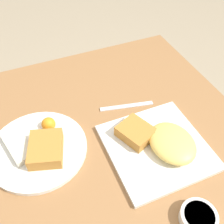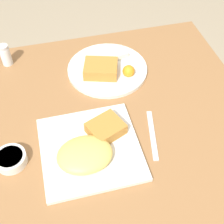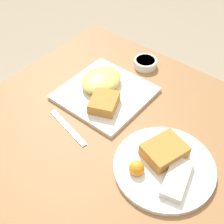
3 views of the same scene
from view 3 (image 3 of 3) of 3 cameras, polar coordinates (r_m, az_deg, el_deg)
name	(u,v)px [view 3 (image 3 of 3)]	position (r m, az deg, el deg)	size (l,w,h in m)	color
dining_table	(108,146)	(1.07, -0.76, -6.16)	(0.90, 0.90, 0.74)	olive
plate_square_near	(104,89)	(1.10, -1.56, 4.16)	(0.29, 0.29, 0.06)	white
plate_oval_far	(164,164)	(0.91, 9.49, -9.38)	(0.29, 0.29, 0.05)	white
sauce_ramekin	(145,63)	(1.24, 6.10, 8.95)	(0.09, 0.09, 0.03)	white
butter_knife	(68,128)	(1.01, -8.06, -2.84)	(0.06, 0.19, 0.00)	silver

